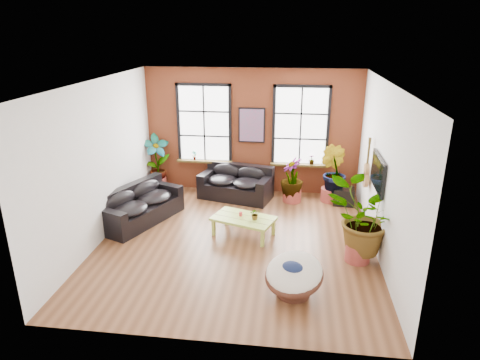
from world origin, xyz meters
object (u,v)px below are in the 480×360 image
at_px(sofa_left, 139,206).
at_px(sofa_back, 236,184).
at_px(papasan_chair, 294,275).
at_px(coffee_table, 244,219).

bearing_deg(sofa_left, sofa_back, -26.50).
bearing_deg(sofa_back, papasan_chair, -55.86).
height_order(sofa_back, coffee_table, sofa_back).
bearing_deg(coffee_table, papasan_chair, -43.26).
bearing_deg(sofa_back, sofa_left, -125.38).
bearing_deg(papasan_chair, sofa_back, 134.35).
distance_m(coffee_table, papasan_chair, 2.49).
bearing_deg(coffee_table, sofa_back, 120.69).
distance_m(sofa_left, papasan_chair, 4.63).
relative_size(sofa_left, papasan_chair, 1.76).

